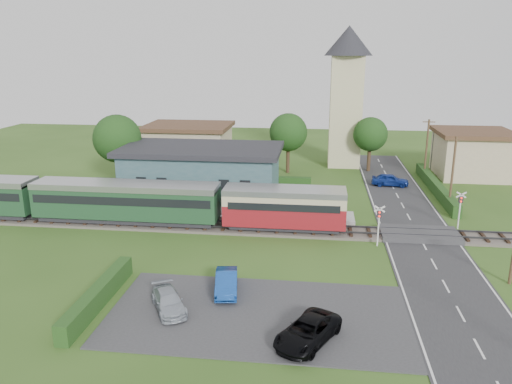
# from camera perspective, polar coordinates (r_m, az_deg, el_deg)

# --- Properties ---
(ground) EXTENTS (120.00, 120.00, 0.00)m
(ground) POSITION_cam_1_polar(r_m,az_deg,el_deg) (40.01, 4.43, -5.52)
(ground) COLOR #2D4C19
(railway_track) EXTENTS (76.00, 3.20, 0.49)m
(railway_track) POSITION_cam_1_polar(r_m,az_deg,el_deg) (41.84, 4.57, -4.39)
(railway_track) COLOR #4C443D
(railway_track) RESTS_ON ground
(road) EXTENTS (6.00, 70.00, 0.05)m
(road) POSITION_cam_1_polar(r_m,az_deg,el_deg) (40.86, 18.65, -5.84)
(road) COLOR #28282B
(road) RESTS_ON ground
(car_park) EXTENTS (17.00, 9.00, 0.08)m
(car_park) POSITION_cam_1_polar(r_m,az_deg,el_deg) (29.26, 0.21, -13.83)
(car_park) COLOR #333335
(car_park) RESTS_ON ground
(crossing_deck) EXTENTS (6.20, 3.40, 0.45)m
(crossing_deck) POSITION_cam_1_polar(r_m,az_deg,el_deg) (42.62, 18.17, -4.61)
(crossing_deck) COLOR #333335
(crossing_deck) RESTS_ON ground
(platform) EXTENTS (30.00, 3.00, 0.45)m
(platform) POSITION_cam_1_polar(r_m,az_deg,el_deg) (46.26, -7.72, -2.35)
(platform) COLOR gray
(platform) RESTS_ON ground
(equipment_hut) EXTENTS (2.30, 2.30, 2.55)m
(equipment_hut) POSITION_cam_1_polar(r_m,az_deg,el_deg) (48.45, -16.97, -0.19)
(equipment_hut) COLOR #C6BC8E
(equipment_hut) RESTS_ON platform
(station_building) EXTENTS (16.00, 9.00, 5.30)m
(station_building) POSITION_cam_1_polar(r_m,az_deg,el_deg) (51.00, -6.18, 2.30)
(station_building) COLOR #31535C
(station_building) RESTS_ON ground
(train) EXTENTS (43.20, 2.90, 3.40)m
(train) POSITION_cam_1_polar(r_m,az_deg,el_deg) (45.45, -18.34, -0.78)
(train) COLOR #232328
(train) RESTS_ON ground
(church_tower) EXTENTS (6.00, 6.00, 17.60)m
(church_tower) POSITION_cam_1_polar(r_m,az_deg,el_deg) (65.50, 10.33, 11.78)
(church_tower) COLOR #C6BC8E
(church_tower) RESTS_ON ground
(house_west) EXTENTS (10.80, 8.80, 5.50)m
(house_west) POSITION_cam_1_polar(r_m,az_deg,el_deg) (65.48, -7.69, 5.33)
(house_west) COLOR tan
(house_west) RESTS_ON ground
(house_east) EXTENTS (8.80, 8.80, 5.50)m
(house_east) POSITION_cam_1_polar(r_m,az_deg,el_deg) (65.05, 23.51, 4.09)
(house_east) COLOR tan
(house_east) RESTS_ON ground
(hedge_carpark) EXTENTS (0.80, 9.00, 1.20)m
(hedge_carpark) POSITION_cam_1_polar(r_m,az_deg,el_deg) (31.44, -17.60, -11.25)
(hedge_carpark) COLOR #193814
(hedge_carpark) RESTS_ON ground
(hedge_roadside) EXTENTS (0.80, 18.00, 1.20)m
(hedge_roadside) POSITION_cam_1_polar(r_m,az_deg,el_deg) (56.48, 19.81, 0.57)
(hedge_roadside) COLOR #193814
(hedge_roadside) RESTS_ON ground
(hedge_station) EXTENTS (22.00, 0.80, 1.30)m
(hedge_station) POSITION_cam_1_polar(r_m,az_deg,el_deg) (55.76, -5.08, 1.33)
(hedge_station) COLOR #193814
(hedge_station) RESTS_ON ground
(tree_a) EXTENTS (5.20, 5.20, 8.00)m
(tree_a) POSITION_cam_1_polar(r_m,az_deg,el_deg) (56.35, -15.57, 5.88)
(tree_a) COLOR #332316
(tree_a) RESTS_ON ground
(tree_b) EXTENTS (4.60, 4.60, 7.34)m
(tree_b) POSITION_cam_1_polar(r_m,az_deg,el_deg) (61.11, 3.72, 6.81)
(tree_b) COLOR #332316
(tree_b) RESTS_ON ground
(tree_c) EXTENTS (4.20, 4.20, 6.78)m
(tree_c) POSITION_cam_1_polar(r_m,az_deg,el_deg) (63.37, 12.94, 6.43)
(tree_c) COLOR #332316
(tree_c) RESTS_ON ground
(utility_pole_c) EXTENTS (1.40, 0.22, 7.00)m
(utility_pole_c) POSITION_cam_1_polar(r_m,az_deg,el_deg) (50.12, 21.56, 2.13)
(utility_pole_c) COLOR #473321
(utility_pole_c) RESTS_ON ground
(utility_pole_d) EXTENTS (1.40, 0.22, 7.00)m
(utility_pole_d) POSITION_cam_1_polar(r_m,az_deg,el_deg) (61.57, 18.91, 4.75)
(utility_pole_d) COLOR #473321
(utility_pole_d) RESTS_ON ground
(crossing_signal_near) EXTENTS (0.84, 0.28, 3.28)m
(crossing_signal_near) POSITION_cam_1_polar(r_m,az_deg,el_deg) (39.17, 13.87, -3.09)
(crossing_signal_near) COLOR silver
(crossing_signal_near) RESTS_ON ground
(crossing_signal_far) EXTENTS (0.84, 0.28, 3.28)m
(crossing_signal_far) POSITION_cam_1_polar(r_m,az_deg,el_deg) (45.09, 22.31, -1.35)
(crossing_signal_far) COLOR silver
(crossing_signal_far) RESTS_ON ground
(streetlamp_west) EXTENTS (0.30, 0.30, 5.15)m
(streetlamp_west) POSITION_cam_1_polar(r_m,az_deg,el_deg) (62.96, -15.04, 4.74)
(streetlamp_west) COLOR #3F3F47
(streetlamp_west) RESTS_ON ground
(streetlamp_east) EXTENTS (0.30, 0.30, 5.15)m
(streetlamp_east) POSITION_cam_1_polar(r_m,az_deg,el_deg) (66.86, 19.55, 4.99)
(streetlamp_east) COLOR #3F3F47
(streetlamp_east) RESTS_ON ground
(car_on_road) EXTENTS (4.16, 1.96, 1.37)m
(car_on_road) POSITION_cam_1_polar(r_m,az_deg,el_deg) (57.44, 15.07, 1.36)
(car_on_road) COLOR navy
(car_on_road) RESTS_ON road
(car_park_blue) EXTENTS (1.89, 3.95, 1.25)m
(car_park_blue) POSITION_cam_1_polar(r_m,az_deg,el_deg) (31.45, -3.40, -10.26)
(car_park_blue) COLOR #154295
(car_park_blue) RESTS_ON car_park
(car_park_silver) EXTENTS (3.16, 4.01, 1.09)m
(car_park_silver) POSITION_cam_1_polar(r_m,az_deg,el_deg) (29.84, -9.96, -12.19)
(car_park_silver) COLOR #A3AAB5
(car_park_silver) RESTS_ON car_park
(car_park_dark) EXTENTS (3.85, 4.85, 1.23)m
(car_park_dark) POSITION_cam_1_polar(r_m,az_deg,el_deg) (26.62, 5.93, -15.55)
(car_park_dark) COLOR black
(car_park_dark) RESTS_ON car_park
(pedestrian_near) EXTENTS (0.69, 0.49, 1.76)m
(pedestrian_near) POSITION_cam_1_polar(r_m,az_deg,el_deg) (44.35, 2.29, -1.51)
(pedestrian_near) COLOR gray
(pedestrian_near) RESTS_ON platform
(pedestrian_far) EXTENTS (0.81, 0.90, 1.53)m
(pedestrian_far) POSITION_cam_1_polar(r_m,az_deg,el_deg) (47.99, -14.90, -0.84)
(pedestrian_far) COLOR gray
(pedestrian_far) RESTS_ON platform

